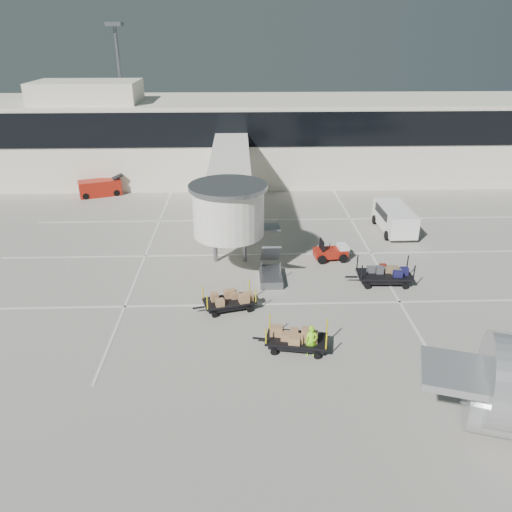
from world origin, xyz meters
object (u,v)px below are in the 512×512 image
object	(u,v)px
box_cart_near	(296,338)
minivan	(394,217)
belt_loader	(100,188)
baggage_tug	(331,252)
box_cart_far	(228,301)
ground_worker	(311,341)
suitcase_cart	(383,275)

from	to	relation	value
box_cart_near	minivan	distance (m)	18.25
box_cart_near	belt_loader	bearing A→B (deg)	132.82
baggage_tug	box_cart_far	bearing A→B (deg)	-143.08
belt_loader	ground_worker	bearing A→B (deg)	-77.81
suitcase_cart	ground_worker	size ratio (longest dim) A/B	2.47
ground_worker	minivan	size ratio (longest dim) A/B	0.32
box_cart_near	box_cart_far	distance (m)	5.24
suitcase_cart	box_cart_far	world-z (taller)	suitcase_cart
baggage_tug	suitcase_cart	distance (m)	4.47
suitcase_cart	box_cart_far	xyz separation A→B (m)	(-9.64, -2.89, -0.04)
ground_worker	belt_loader	xyz separation A→B (m)	(-16.68, 26.30, -0.08)
ground_worker	box_cart_far	bearing A→B (deg)	135.00
box_cart_near	minivan	size ratio (longest dim) A/B	0.73
ground_worker	minivan	xyz separation A→B (m)	(8.68, 16.29, 0.35)
baggage_tug	minivan	world-z (taller)	minivan
box_cart_far	ground_worker	world-z (taller)	ground_worker
belt_loader	baggage_tug	bearing A→B (deg)	-58.08
baggage_tug	belt_loader	bearing A→B (deg)	136.16
box_cart_near	ground_worker	xyz separation A→B (m)	(0.66, -0.63, 0.25)
suitcase_cart	belt_loader	bearing A→B (deg)	142.00
box_cart_near	baggage_tug	bearing A→B (deg)	82.07
baggage_tug	suitcase_cart	bearing A→B (deg)	-60.10
box_cart_far	ground_worker	xyz separation A→B (m)	(4.13, -4.56, 0.29)
belt_loader	box_cart_far	bearing A→B (deg)	-80.20
belt_loader	box_cart_near	bearing A→B (deg)	-78.23
baggage_tug	suitcase_cart	world-z (taller)	suitcase_cart
box_cart_far	belt_loader	world-z (taller)	belt_loader
box_cart_near	minivan	xyz separation A→B (m)	(9.35, 15.66, 0.59)
box_cart_far	ground_worker	distance (m)	6.16
baggage_tug	box_cart_near	xyz separation A→B (m)	(-3.56, -10.45, 0.04)
box_cart_near	ground_worker	size ratio (longest dim) A/B	2.28
box_cart_near	box_cart_far	size ratio (longest dim) A/B	1.05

